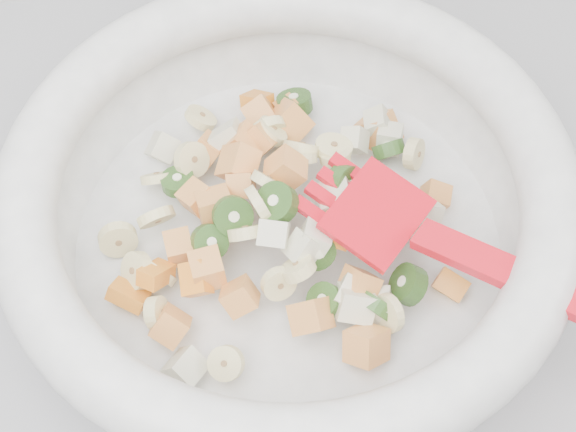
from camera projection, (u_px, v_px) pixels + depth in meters
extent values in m
cube|color=gray|center=(446.00, 420.00, 1.03)|extent=(2.00, 0.60, 0.90)
cylinder|color=white|center=(288.00, 246.00, 0.62)|extent=(0.31, 0.31, 0.02)
torus|color=white|center=(288.00, 187.00, 0.56)|extent=(0.38, 0.38, 0.04)
cylinder|color=#F5EDA3|center=(414.00, 154.00, 0.64)|extent=(0.03, 0.03, 0.03)
cylinder|color=#F5EDA3|center=(301.00, 149.00, 0.62)|extent=(0.03, 0.03, 0.03)
cylinder|color=#F5EDA3|center=(271.00, 131.00, 0.64)|extent=(0.03, 0.03, 0.03)
cylinder|color=#F5EDA3|center=(246.00, 233.00, 0.57)|extent=(0.03, 0.02, 0.03)
cylinder|color=#F5EDA3|center=(364.00, 222.00, 0.59)|extent=(0.03, 0.02, 0.03)
cylinder|color=#F5EDA3|center=(268.00, 129.00, 0.64)|extent=(0.03, 0.02, 0.03)
cylinder|color=#F5EDA3|center=(300.00, 158.00, 0.62)|extent=(0.03, 0.03, 0.03)
cylinder|color=#F5EDA3|center=(298.00, 269.00, 0.56)|extent=(0.03, 0.03, 0.03)
cylinder|color=#F5EDA3|center=(267.00, 182.00, 0.59)|extent=(0.03, 0.03, 0.02)
cylinder|color=#F5EDA3|center=(201.00, 118.00, 0.66)|extent=(0.03, 0.03, 0.03)
cylinder|color=#F5EDA3|center=(395.00, 195.00, 0.61)|extent=(0.03, 0.03, 0.03)
cylinder|color=#F5EDA3|center=(157.00, 313.00, 0.56)|extent=(0.02, 0.03, 0.03)
cylinder|color=#F5EDA3|center=(388.00, 313.00, 0.56)|extent=(0.02, 0.04, 0.04)
cylinder|color=#F5EDA3|center=(118.00, 240.00, 0.60)|extent=(0.03, 0.02, 0.03)
cylinder|color=#F5EDA3|center=(157.00, 178.00, 0.63)|extent=(0.03, 0.03, 0.03)
cylinder|color=#F5EDA3|center=(279.00, 284.00, 0.56)|extent=(0.03, 0.02, 0.03)
cylinder|color=#F5EDA3|center=(160.00, 273.00, 0.59)|extent=(0.02, 0.03, 0.03)
cylinder|color=#F5EDA3|center=(335.00, 156.00, 0.62)|extent=(0.03, 0.03, 0.02)
cylinder|color=#F5EDA3|center=(192.00, 160.00, 0.62)|extent=(0.03, 0.03, 0.03)
cylinder|color=#F5EDA3|center=(137.00, 271.00, 0.58)|extent=(0.03, 0.04, 0.03)
cylinder|color=#F5EDA3|center=(259.00, 204.00, 0.58)|extent=(0.02, 0.03, 0.03)
cylinder|color=#F5EDA3|center=(334.00, 148.00, 0.63)|extent=(0.03, 0.03, 0.02)
cylinder|color=#F5EDA3|center=(156.00, 217.00, 0.60)|extent=(0.03, 0.02, 0.03)
cylinder|color=#F5EDA3|center=(226.00, 363.00, 0.54)|extent=(0.03, 0.03, 0.02)
cube|color=#EDA84A|center=(179.00, 247.00, 0.59)|extent=(0.02, 0.02, 0.02)
cube|color=#EDA84A|center=(216.00, 209.00, 0.59)|extent=(0.03, 0.03, 0.03)
cube|color=#EDA84A|center=(286.00, 170.00, 0.60)|extent=(0.03, 0.03, 0.03)
cube|color=#EDA84A|center=(259.00, 141.00, 0.63)|extent=(0.03, 0.03, 0.03)
cube|color=#EDA84A|center=(207.00, 269.00, 0.57)|extent=(0.02, 0.02, 0.02)
cube|color=#EDA84A|center=(241.00, 185.00, 0.60)|extent=(0.02, 0.03, 0.03)
cube|color=#EDA84A|center=(289.00, 110.00, 0.67)|extent=(0.02, 0.02, 0.02)
cube|color=#EDA84A|center=(196.00, 197.00, 0.60)|extent=(0.03, 0.03, 0.02)
cube|color=#EDA84A|center=(379.00, 131.00, 0.66)|extent=(0.04, 0.04, 0.04)
cube|color=#EDA84A|center=(238.00, 163.00, 0.61)|extent=(0.04, 0.03, 0.04)
cube|color=#EDA84A|center=(261.00, 114.00, 0.66)|extent=(0.03, 0.03, 0.03)
cube|color=#EDA84A|center=(366.00, 345.00, 0.55)|extent=(0.03, 0.04, 0.04)
cube|color=#EDA84A|center=(311.00, 316.00, 0.55)|extent=(0.03, 0.03, 0.04)
cube|color=#EDA84A|center=(243.00, 145.00, 0.63)|extent=(0.04, 0.03, 0.03)
cube|color=#EDA84A|center=(290.00, 122.00, 0.66)|extent=(0.04, 0.04, 0.04)
cube|color=#EDA84A|center=(435.00, 196.00, 0.63)|extent=(0.03, 0.02, 0.03)
cube|color=#EDA84A|center=(240.00, 297.00, 0.56)|extent=(0.03, 0.03, 0.03)
cube|color=#EDA84A|center=(206.00, 151.00, 0.64)|extent=(0.03, 0.03, 0.03)
cube|color=#EDA84A|center=(170.00, 326.00, 0.56)|extent=(0.03, 0.03, 0.03)
cube|color=#EDA84A|center=(358.00, 287.00, 0.57)|extent=(0.03, 0.03, 0.04)
cylinder|color=#42892D|center=(375.00, 306.00, 0.57)|extent=(0.04, 0.03, 0.03)
cylinder|color=#42892D|center=(344.00, 184.00, 0.60)|extent=(0.04, 0.03, 0.03)
cylinder|color=#42892D|center=(389.00, 150.00, 0.64)|extent=(0.03, 0.02, 0.03)
cylinder|color=#42892D|center=(408.00, 284.00, 0.57)|extent=(0.03, 0.04, 0.04)
cylinder|color=#42892D|center=(295.00, 103.00, 0.67)|extent=(0.04, 0.04, 0.02)
cylinder|color=#42892D|center=(277.00, 203.00, 0.57)|extent=(0.04, 0.04, 0.03)
cylinder|color=#42892D|center=(325.00, 301.00, 0.56)|extent=(0.02, 0.03, 0.02)
cylinder|color=#42892D|center=(233.00, 216.00, 0.58)|extent=(0.03, 0.03, 0.03)
cylinder|color=#42892D|center=(317.00, 251.00, 0.57)|extent=(0.03, 0.03, 0.03)
cylinder|color=#42892D|center=(178.00, 182.00, 0.62)|extent=(0.03, 0.03, 0.01)
cylinder|color=#42892D|center=(209.00, 242.00, 0.58)|extent=(0.03, 0.03, 0.03)
cube|color=beige|center=(390.00, 138.00, 0.65)|extent=(0.02, 0.02, 0.02)
cube|color=beige|center=(306.00, 249.00, 0.57)|extent=(0.03, 0.02, 0.03)
cube|color=beige|center=(420.00, 217.00, 0.60)|extent=(0.03, 0.03, 0.04)
cube|color=beige|center=(314.00, 240.00, 0.57)|extent=(0.03, 0.03, 0.03)
cube|color=beige|center=(355.00, 140.00, 0.64)|extent=(0.03, 0.02, 0.03)
cube|color=beige|center=(274.00, 234.00, 0.57)|extent=(0.03, 0.03, 0.02)
cube|color=beige|center=(351.00, 298.00, 0.57)|extent=(0.03, 0.03, 0.03)
cube|color=beige|center=(186.00, 368.00, 0.55)|extent=(0.03, 0.03, 0.03)
cube|color=beige|center=(372.00, 221.00, 0.59)|extent=(0.03, 0.02, 0.03)
cube|color=beige|center=(354.00, 304.00, 0.56)|extent=(0.03, 0.03, 0.03)
cube|color=beige|center=(339.00, 199.00, 0.59)|extent=(0.03, 0.03, 0.03)
cube|color=beige|center=(230.00, 141.00, 0.63)|extent=(0.03, 0.03, 0.04)
cube|color=beige|center=(365.00, 191.00, 0.60)|extent=(0.03, 0.03, 0.03)
cube|color=beige|center=(376.00, 306.00, 0.57)|extent=(0.03, 0.03, 0.02)
cube|color=beige|center=(379.00, 123.00, 0.65)|extent=(0.03, 0.02, 0.02)
cube|color=beige|center=(163.00, 147.00, 0.65)|extent=(0.03, 0.03, 0.03)
cube|color=orange|center=(156.00, 275.00, 0.58)|extent=(0.03, 0.03, 0.02)
cube|color=orange|center=(336.00, 231.00, 0.57)|extent=(0.03, 0.03, 0.03)
cube|color=orange|center=(451.00, 285.00, 0.59)|extent=(0.03, 0.03, 0.02)
cube|color=orange|center=(257.00, 100.00, 0.67)|extent=(0.03, 0.03, 0.02)
cube|color=orange|center=(196.00, 279.00, 0.57)|extent=(0.02, 0.03, 0.03)
cube|color=orange|center=(128.00, 295.00, 0.58)|extent=(0.03, 0.03, 0.02)
cube|color=red|center=(377.00, 214.00, 0.57)|extent=(0.08, 0.08, 0.02)
cube|color=red|center=(348.00, 169.00, 0.59)|extent=(0.03, 0.03, 0.01)
cube|color=red|center=(336.00, 183.00, 0.59)|extent=(0.03, 0.03, 0.01)
cube|color=red|center=(324.00, 197.00, 0.58)|extent=(0.03, 0.03, 0.01)
cube|color=red|center=(312.00, 212.00, 0.57)|extent=(0.03, 0.03, 0.01)
cube|color=red|center=(562.00, 296.00, 0.51)|extent=(0.15, 0.15, 0.04)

